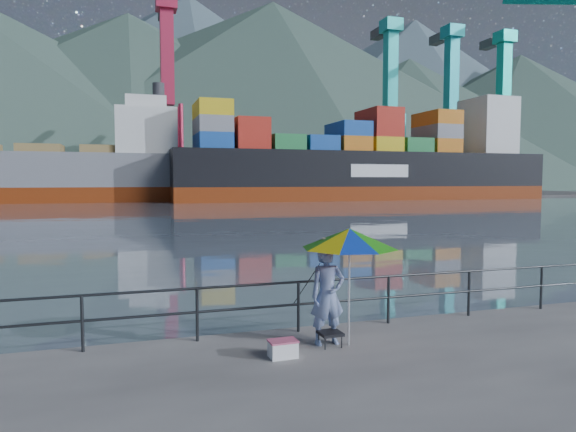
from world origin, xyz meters
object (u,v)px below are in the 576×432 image
at_px(beach_umbrella, 349,238).
at_px(cooler_bag, 283,350).
at_px(fisherman, 327,295).
at_px(container_ship, 374,164).
at_px(bulk_carrier, 54,172).

relative_size(beach_umbrella, cooler_bag, 4.63).
height_order(fisherman, container_ship, container_ship).
relative_size(beach_umbrella, bulk_carrier, 0.05).
bearing_deg(cooler_bag, fisherman, 22.44).
height_order(bulk_carrier, container_ship, container_ship).
bearing_deg(bulk_carrier, beach_umbrella, -79.36).
bearing_deg(fisherman, bulk_carrier, 100.35).
xyz_separation_m(fisherman, container_ship, (36.44, 69.63, 4.90)).
xyz_separation_m(fisherman, beach_umbrella, (0.34, -0.20, 1.06)).
distance_m(bulk_carrier, container_ship, 50.29).
height_order(beach_umbrella, bulk_carrier, bulk_carrier).
distance_m(cooler_bag, container_ship, 79.64).
bearing_deg(cooler_bag, beach_umbrella, 8.81).
bearing_deg(cooler_bag, container_ship, 60.09).
bearing_deg(beach_umbrella, bulk_carrier, 100.64).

